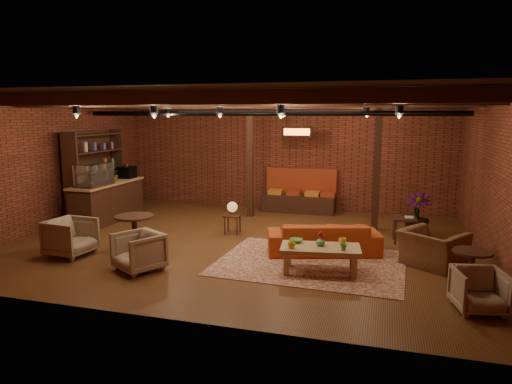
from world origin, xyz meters
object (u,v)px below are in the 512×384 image
(round_table_left, at_px, (135,228))
(armchair_right, at_px, (433,243))
(side_table_lamp, at_px, (232,209))
(armchair_far, at_px, (479,288))
(armchair_a, at_px, (71,235))
(sofa, at_px, (323,238))
(coffee_table, at_px, (320,249))
(plant_tall, at_px, (419,172))
(side_table_book, at_px, (405,219))
(round_table_right, at_px, (472,265))
(armchair_b, at_px, (139,250))

(round_table_left, relative_size, armchair_right, 0.77)
(side_table_lamp, height_order, armchair_far, side_table_lamp)
(round_table_left, xyz_separation_m, armchair_a, (-1.21, -0.43, -0.13))
(sofa, relative_size, armchair_right, 2.14)
(coffee_table, distance_m, plant_tall, 3.81)
(sofa, distance_m, side_table_book, 2.10)
(side_table_lamp, xyz_separation_m, side_table_book, (3.93, 0.35, -0.07))
(coffee_table, relative_size, armchair_a, 1.80)
(round_table_left, xyz_separation_m, plant_tall, (5.59, 3.12, 0.98))
(side_table_lamp, height_order, round_table_left, round_table_left)
(armchair_right, bearing_deg, round_table_right, 146.49)
(armchair_a, distance_m, round_table_right, 7.44)
(sofa, height_order, armchair_a, armchair_a)
(armchair_a, bearing_deg, armchair_b, -98.12)
(round_table_right, bearing_deg, armchair_far, -90.00)
(round_table_right, bearing_deg, armchair_b, -174.83)
(coffee_table, distance_m, round_table_right, 2.48)
(side_table_book, xyz_separation_m, plant_tall, (0.29, 0.67, 1.00))
(armchair_right, height_order, armchair_far, armchair_right)
(armchair_far, bearing_deg, plant_tall, 87.12)
(armchair_b, xyz_separation_m, armchair_far, (5.64, -0.20, -0.05))
(coffee_table, distance_m, side_table_lamp, 3.22)
(armchair_a, height_order, armchair_right, armchair_right)
(round_table_left, bearing_deg, side_table_lamp, 56.67)
(round_table_left, relative_size, armchair_b, 1.03)
(armchair_b, bearing_deg, coffee_table, 44.13)
(round_table_left, xyz_separation_m, armchair_b, (0.59, -0.86, -0.16))
(sofa, distance_m, round_table_right, 2.95)
(armchair_a, height_order, side_table_book, armchair_a)
(coffee_table, xyz_separation_m, side_table_book, (1.53, 2.50, 0.09))
(plant_tall, bearing_deg, armchair_a, -152.48)
(round_table_left, bearing_deg, plant_tall, 29.12)
(side_table_lamp, height_order, plant_tall, plant_tall)
(armchair_far, bearing_deg, side_table_lamp, 135.41)
(coffee_table, height_order, round_table_right, coffee_table)
(coffee_table, height_order, armchair_far, coffee_table)
(armchair_a, relative_size, plant_tall, 0.27)
(armchair_b, height_order, armchair_right, armchair_right)
(side_table_lamp, distance_m, plant_tall, 4.44)
(round_table_left, relative_size, plant_tall, 0.26)
(round_table_right, distance_m, armchair_far, 0.72)
(armchair_right, bearing_deg, sofa, 28.14)
(side_table_lamp, xyz_separation_m, armchair_far, (4.86, -3.15, -0.25))
(side_table_lamp, distance_m, round_table_left, 2.51)
(side_table_book, xyz_separation_m, round_table_right, (0.93, -2.80, -0.05))
(side_table_book, height_order, armchair_far, armchair_far)
(sofa, bearing_deg, side_table_book, -157.44)
(sofa, height_order, plant_tall, plant_tall)
(round_table_right, bearing_deg, coffee_table, 172.98)
(armchair_b, xyz_separation_m, round_table_right, (5.64, 0.51, 0.08))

